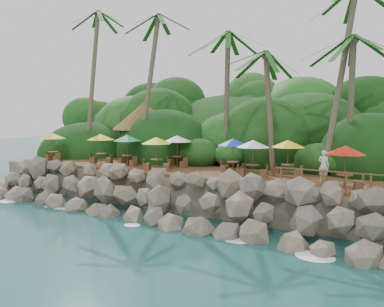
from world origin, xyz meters
The scene contains 12 objects.
ground centered at (0.00, 0.00, 0.00)m, with size 140.00×140.00×0.00m, color #19514F.
land_base centered at (0.00, 16.00, 1.05)m, with size 32.00×25.20×2.10m, color gray.
jungle_hill centered at (0.00, 23.50, 0.00)m, with size 44.80×28.00×15.40m, color #143811.
seawall centered at (0.00, 2.00, 1.15)m, with size 29.00×4.00×2.30m, color gray, non-canonical shape.
terrace centered at (0.00, 6.00, 2.20)m, with size 26.00×5.00×0.20m, color brown.
jungle_foliage centered at (0.00, 15.00, 0.00)m, with size 44.00×16.00×12.00m, color #143811, non-canonical shape.
foam_line centered at (0.00, 0.30, 0.03)m, with size 25.20×0.80×0.06m.
palms centered at (1.04, 8.78, 12.26)m, with size 26.74×7.28×13.56m.
palapa centered at (-6.82, 9.58, 5.79)m, with size 5.29×5.29×4.60m.
dining_clusters centered at (-1.64, 5.75, 4.12)m, with size 23.87×5.22×2.19m.
railing centered at (10.29, 3.65, 2.91)m, with size 7.20×0.10×1.00m.
waiter centered at (8.50, 6.37, 3.16)m, with size 0.63×0.41×1.73m, color white.
Camera 1 is at (14.40, -17.16, 6.27)m, focal length 38.78 mm.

